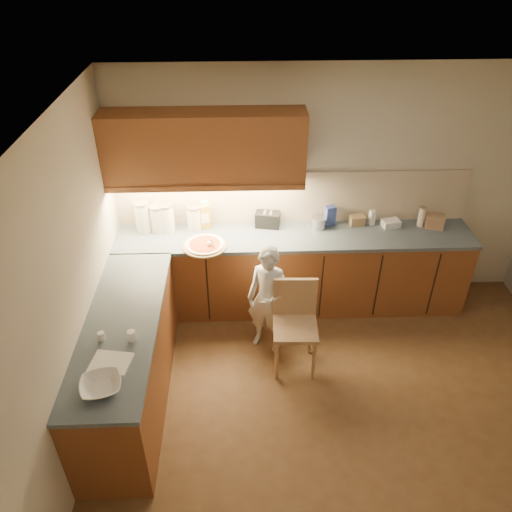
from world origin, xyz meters
name	(u,v)px	position (x,y,z in m)	size (l,w,h in m)	color
room	(379,271)	(0.00, 0.00, 1.68)	(4.54, 4.50, 2.62)	#55371D
l_counter	(244,297)	(-0.92, 1.25, 0.46)	(3.77, 2.62, 0.92)	brown
backsplash	(293,197)	(-0.38, 1.99, 1.21)	(3.75, 0.02, 0.58)	#C1B296
upper_cabinets	(204,148)	(-1.27, 1.82, 1.85)	(1.95, 0.36, 0.73)	brown
pizza_on_board	(205,245)	(-1.31, 1.50, 0.94)	(0.44, 0.44, 0.18)	tan
child	(268,300)	(-0.68, 1.04, 0.59)	(0.43, 0.28, 1.18)	silver
wooden_chair	(295,319)	(-0.45, 0.81, 0.53)	(0.43, 0.43, 0.92)	tan
mixing_bowl	(101,386)	(-1.95, -0.31, 0.96)	(0.29, 0.29, 0.07)	white
canister_a	(143,217)	(-1.96, 1.83, 1.10)	(0.17, 0.17, 0.35)	beige
canister_b	(158,218)	(-1.80, 1.83, 1.08)	(0.18, 0.18, 0.31)	silver
canister_c	(166,217)	(-1.72, 1.84, 1.08)	(0.17, 0.17, 0.32)	white
canister_d	(194,217)	(-1.43, 1.87, 1.06)	(0.17, 0.17, 0.27)	white
oil_jug	(205,216)	(-1.31, 1.88, 1.07)	(0.13, 0.11, 0.32)	#AD9222
toaster	(268,219)	(-0.65, 1.89, 1.00)	(0.28, 0.19, 0.17)	black
steel_pot	(319,222)	(-0.10, 1.84, 0.99)	(0.17, 0.17, 0.13)	#B1B1B6
blue_box	(330,216)	(0.02, 1.89, 1.03)	(0.11, 0.08, 0.22)	#33499B
card_box_a	(357,220)	(0.32, 1.88, 0.97)	(0.15, 0.11, 0.11)	#A18156
white_bottle	(372,218)	(0.48, 1.88, 1.00)	(0.06, 0.06, 0.17)	white
flat_pack	(391,223)	(0.68, 1.84, 0.96)	(0.19, 0.13, 0.07)	white
tall_jar	(421,216)	(1.00, 1.83, 1.03)	(0.07, 0.07, 0.23)	silver
card_box_b	(435,221)	(1.14, 1.80, 0.99)	(0.18, 0.14, 0.14)	#A57C59
dough_cloth	(111,363)	(-1.93, -0.08, 0.93)	(0.29, 0.23, 0.02)	white
spice_jar_a	(102,336)	(-2.05, 0.19, 0.96)	(0.05, 0.05, 0.07)	silver
spice_jar_b	(132,336)	(-1.82, 0.18, 0.96)	(0.07, 0.07, 0.09)	white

